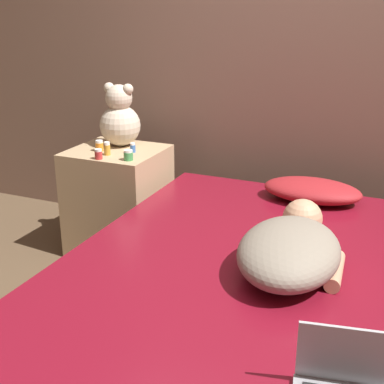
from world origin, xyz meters
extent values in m
plane|color=brown|center=(0.00, 0.00, 0.00)|extent=(12.00, 12.00, 0.00)
cube|color=#846656|center=(0.00, 1.33, 1.30)|extent=(8.00, 0.06, 2.60)
cube|color=#4C331E|center=(0.00, 0.00, 0.16)|extent=(1.58, 2.10, 0.31)
cube|color=maroon|center=(0.00, 0.00, 0.40)|extent=(1.55, 2.06, 0.17)
cube|color=tan|center=(-1.12, 0.79, 0.33)|extent=(0.53, 0.50, 0.65)
ellipsoid|color=maroon|center=(0.05, 0.85, 0.54)|extent=(0.52, 0.31, 0.11)
ellipsoid|color=gray|center=(0.13, 0.00, 0.58)|extent=(0.44, 0.61, 0.19)
sphere|color=tan|center=(0.11, 0.37, 0.58)|extent=(0.18, 0.18, 0.18)
cylinder|color=tan|center=(0.31, 0.04, 0.52)|extent=(0.08, 0.27, 0.06)
cube|color=#9E9EA3|center=(0.45, -0.60, 0.61)|extent=(0.29, 0.11, 0.21)
cube|color=black|center=(0.45, -0.60, 0.61)|extent=(0.26, 0.09, 0.18)
sphere|color=beige|center=(-1.14, 0.89, 0.78)|extent=(0.25, 0.25, 0.25)
sphere|color=beige|center=(-1.14, 0.89, 0.95)|extent=(0.16, 0.16, 0.16)
sphere|color=beige|center=(-1.21, 0.89, 1.00)|extent=(0.06, 0.06, 0.06)
sphere|color=beige|center=(-1.08, 0.89, 1.00)|extent=(0.06, 0.06, 0.06)
cylinder|color=#3866B2|center=(-1.00, 0.78, 0.68)|extent=(0.03, 0.03, 0.04)
cylinder|color=white|center=(-1.00, 0.78, 0.71)|extent=(0.03, 0.03, 0.01)
cylinder|color=#3D8E4C|center=(-0.94, 0.63, 0.68)|extent=(0.05, 0.05, 0.05)
cylinder|color=white|center=(-0.94, 0.63, 0.71)|extent=(0.05, 0.05, 0.01)
cylinder|color=orange|center=(-1.19, 0.72, 0.68)|extent=(0.05, 0.05, 0.05)
cylinder|color=white|center=(-1.19, 0.72, 0.71)|extent=(0.04, 0.04, 0.01)
cylinder|color=#B72D2D|center=(-1.10, 0.58, 0.68)|extent=(0.04, 0.04, 0.05)
cylinder|color=white|center=(-1.10, 0.58, 0.71)|extent=(0.04, 0.04, 0.01)
cylinder|color=gold|center=(-1.10, 0.67, 0.68)|extent=(0.04, 0.04, 0.06)
cylinder|color=white|center=(-1.10, 0.67, 0.72)|extent=(0.03, 0.03, 0.02)
camera|label=1|loc=(0.53, -1.87, 1.51)|focal=50.00mm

